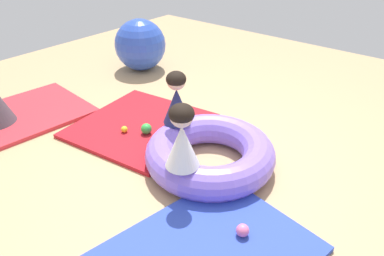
{
  "coord_description": "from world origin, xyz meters",
  "views": [
    {
      "loc": [
        -1.96,
        -1.57,
        1.93
      ],
      "look_at": [
        0.15,
        0.16,
        0.32
      ],
      "focal_mm": 34.38,
      "sensor_mm": 36.0,
      "label": 1
    }
  ],
  "objects_px": {
    "inflatable_cushion": "(210,153)",
    "child_in_navy": "(177,98)",
    "play_ball_pink": "(243,230)",
    "child_in_white": "(182,137)",
    "play_ball_red": "(225,187)",
    "play_ball_green": "(146,129)",
    "exercise_ball_large": "(140,45)",
    "play_ball_yellow": "(124,129)"
  },
  "relations": [
    {
      "from": "inflatable_cushion",
      "to": "child_in_navy",
      "type": "distance_m",
      "value": 0.57
    },
    {
      "from": "play_ball_pink",
      "to": "child_in_navy",
      "type": "bearing_deg",
      "value": 62.06
    },
    {
      "from": "child_in_white",
      "to": "play_ball_red",
      "type": "relative_size",
      "value": 7.94
    },
    {
      "from": "inflatable_cushion",
      "to": "play_ball_green",
      "type": "bearing_deg",
      "value": 90.15
    },
    {
      "from": "exercise_ball_large",
      "to": "play_ball_pink",
      "type": "bearing_deg",
      "value": -122.18
    },
    {
      "from": "child_in_navy",
      "to": "play_ball_red",
      "type": "relative_size",
      "value": 7.55
    },
    {
      "from": "play_ball_yellow",
      "to": "play_ball_red",
      "type": "distance_m",
      "value": 1.28
    },
    {
      "from": "play_ball_red",
      "to": "play_ball_green",
      "type": "xyz_separation_m",
      "value": [
        0.21,
        1.09,
        0.02
      ]
    },
    {
      "from": "play_ball_yellow",
      "to": "inflatable_cushion",
      "type": "bearing_deg",
      "value": -82.74
    },
    {
      "from": "play_ball_pink",
      "to": "exercise_ball_large",
      "type": "bearing_deg",
      "value": 57.82
    },
    {
      "from": "inflatable_cushion",
      "to": "play_ball_pink",
      "type": "distance_m",
      "value": 0.85
    },
    {
      "from": "child_in_navy",
      "to": "exercise_ball_large",
      "type": "relative_size",
      "value": 0.69
    },
    {
      "from": "play_ball_red",
      "to": "play_ball_pink",
      "type": "xyz_separation_m",
      "value": [
        -0.31,
        -0.36,
        0.01
      ]
    },
    {
      "from": "inflatable_cushion",
      "to": "child_in_white",
      "type": "bearing_deg",
      "value": -173.08
    },
    {
      "from": "child_in_navy",
      "to": "exercise_ball_large",
      "type": "height_order",
      "value": "child_in_navy"
    },
    {
      "from": "play_ball_yellow",
      "to": "play_ball_red",
      "type": "xyz_separation_m",
      "value": [
        -0.09,
        -1.28,
        -0.0
      ]
    },
    {
      "from": "inflatable_cushion",
      "to": "child_in_white",
      "type": "distance_m",
      "value": 0.57
    },
    {
      "from": "child_in_navy",
      "to": "child_in_white",
      "type": "xyz_separation_m",
      "value": [
        -0.47,
        -0.47,
        0.01
      ]
    },
    {
      "from": "play_ball_pink",
      "to": "play_ball_green",
      "type": "height_order",
      "value": "play_ball_green"
    },
    {
      "from": "inflatable_cushion",
      "to": "exercise_ball_large",
      "type": "xyz_separation_m",
      "value": [
        1.25,
        2.15,
        0.21
      ]
    },
    {
      "from": "play_ball_red",
      "to": "child_in_white",
      "type": "bearing_deg",
      "value": 128.16
    },
    {
      "from": "play_ball_yellow",
      "to": "play_ball_green",
      "type": "height_order",
      "value": "play_ball_green"
    },
    {
      "from": "inflatable_cushion",
      "to": "exercise_ball_large",
      "type": "height_order",
      "value": "exercise_ball_large"
    },
    {
      "from": "child_in_navy",
      "to": "play_ball_green",
      "type": "height_order",
      "value": "child_in_navy"
    },
    {
      "from": "play_ball_pink",
      "to": "inflatable_cushion",
      "type": "bearing_deg",
      "value": 51.95
    },
    {
      "from": "play_ball_red",
      "to": "child_in_navy",
      "type": "bearing_deg",
      "value": 70.0
    },
    {
      "from": "child_in_navy",
      "to": "child_in_white",
      "type": "bearing_deg",
      "value": -32.88
    },
    {
      "from": "inflatable_cushion",
      "to": "exercise_ball_large",
      "type": "bearing_deg",
      "value": 59.82
    },
    {
      "from": "exercise_ball_large",
      "to": "play_ball_red",
      "type": "bearing_deg",
      "value": -120.72
    },
    {
      "from": "child_in_navy",
      "to": "play_ball_green",
      "type": "distance_m",
      "value": 0.56
    },
    {
      "from": "play_ball_green",
      "to": "inflatable_cushion",
      "type": "bearing_deg",
      "value": -89.85
    },
    {
      "from": "play_ball_green",
      "to": "child_in_navy",
      "type": "bearing_deg",
      "value": -81.29
    },
    {
      "from": "child_in_navy",
      "to": "child_in_white",
      "type": "height_order",
      "value": "child_in_white"
    },
    {
      "from": "child_in_navy",
      "to": "exercise_ball_large",
      "type": "xyz_separation_m",
      "value": [
        1.2,
        1.73,
        -0.17
      ]
    },
    {
      "from": "play_ball_yellow",
      "to": "play_ball_red",
      "type": "relative_size",
      "value": 1.01
    },
    {
      "from": "exercise_ball_large",
      "to": "child_in_navy",
      "type": "bearing_deg",
      "value": -124.67
    },
    {
      "from": "child_in_white",
      "to": "play_ball_green",
      "type": "bearing_deg",
      "value": -27.99
    },
    {
      "from": "inflatable_cushion",
      "to": "play_ball_pink",
      "type": "height_order",
      "value": "inflatable_cushion"
    },
    {
      "from": "play_ball_green",
      "to": "play_ball_yellow",
      "type": "bearing_deg",
      "value": 122.85
    },
    {
      "from": "inflatable_cushion",
      "to": "exercise_ball_large",
      "type": "distance_m",
      "value": 2.5
    },
    {
      "from": "exercise_ball_large",
      "to": "inflatable_cushion",
      "type": "bearing_deg",
      "value": -120.18
    },
    {
      "from": "inflatable_cushion",
      "to": "play_ball_pink",
      "type": "bearing_deg",
      "value": -128.05
    }
  ]
}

